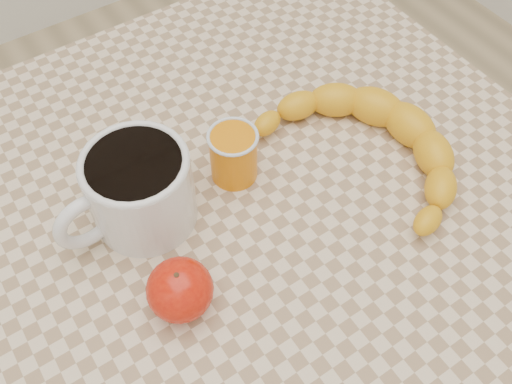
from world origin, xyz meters
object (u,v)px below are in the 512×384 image
table (256,239)px  apple (180,290)px  banana (370,146)px  coffee_mug (137,188)px  orange_juice_glass (234,154)px

table → apple: bearing=-154.0°
apple → banana: (0.29, 0.04, -0.01)m
coffee_mug → orange_juice_glass: 0.12m
table → coffee_mug: 0.19m
coffee_mug → table: bearing=-24.7°
apple → table: bearing=26.0°
banana → apple: bearing=-178.1°
orange_juice_glass → banana: (0.15, -0.07, -0.01)m
table → coffee_mug: coffee_mug is taller
coffee_mug → apple: bearing=-98.1°
apple → coffee_mug: bearing=81.9°
table → banana: banana is taller
banana → coffee_mug: bearing=157.4°
coffee_mug → banana: (0.28, -0.08, -0.03)m
table → coffee_mug: (-0.12, 0.06, 0.14)m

